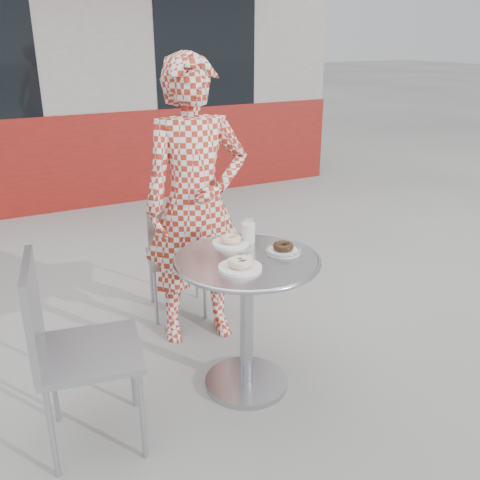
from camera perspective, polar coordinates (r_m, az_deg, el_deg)
name	(u,v)px	position (r m, az deg, el deg)	size (l,w,h in m)	color
ground	(251,383)	(2.99, 1.19, -15.02)	(60.00, 60.00, 0.00)	#9A9893
storefront	(47,58)	(7.77, -19.91, 17.82)	(6.02, 4.55, 3.00)	gray
bistro_table	(247,291)	(2.69, 0.73, -5.49)	(0.73, 0.73, 0.74)	silver
chair_far	(177,279)	(3.60, -6.71, -4.16)	(0.45, 0.45, 0.78)	#9EA0A5
chair_left	(91,388)	(2.57, -15.58, -14.97)	(0.51, 0.50, 0.91)	#9EA0A5
seated_person	(196,205)	(3.11, -4.72, 3.78)	(0.61, 0.40, 1.69)	#A32919
plate_far	(231,241)	(2.79, -0.97, -0.07)	(0.19, 0.19, 0.05)	white
plate_near	(241,264)	(2.50, 0.07, -2.62)	(0.21, 0.21, 0.05)	white
plate_checker	(283,249)	(2.70, 4.63, -0.97)	(0.18, 0.18, 0.05)	white
milk_cup	(248,232)	(2.80, 0.88, 0.87)	(0.08, 0.08, 0.12)	white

